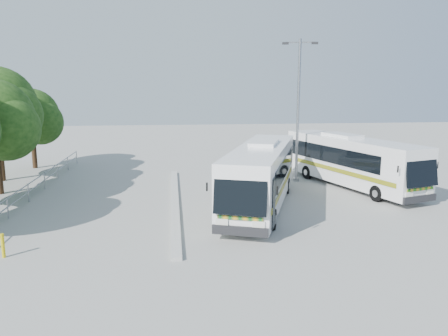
{
  "coord_description": "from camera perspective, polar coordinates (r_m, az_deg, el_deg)",
  "views": [
    {
      "loc": [
        -2.34,
        -20.52,
        6.03
      ],
      "look_at": [
        0.27,
        1.56,
        1.88
      ],
      "focal_mm": 35.0,
      "sensor_mm": 36.0,
      "label": 1
    }
  ],
  "objects": [
    {
      "name": "bollard",
      "position": [
        17.68,
        -26.91,
        -9.04
      ],
      "size": [
        0.13,
        0.13,
        0.89
      ],
      "primitive_type": "cylinder",
      "rotation": [
        0.0,
        0.0,
        0.06
      ],
      "color": "gold",
      "rests_on": "ground"
    },
    {
      "name": "railing",
      "position": [
        26.23,
        -23.58,
        -1.96
      ],
      "size": [
        0.06,
        22.0,
        1.0
      ],
      "color": "gray",
      "rests_on": "ground"
    },
    {
      "name": "lamppost",
      "position": [
        28.08,
        9.67,
        8.18
      ],
      "size": [
        2.17,
        0.65,
        8.93
      ],
      "rotation": [
        0.0,
        0.0,
        -0.21
      ],
      "color": "gray",
      "rests_on": "ground"
    },
    {
      "name": "kerb_divider",
      "position": [
        23.29,
        -6.43,
        -4.31
      ],
      "size": [
        0.4,
        16.0,
        0.15
      ],
      "primitive_type": "cube",
      "color": "#B2B2AD",
      "rests_on": "ground"
    },
    {
      "name": "tree_far_e",
      "position": [
        35.41,
        -23.77,
        6.22
      ],
      "size": [
        4.54,
        4.28,
        5.92
      ],
      "color": "#382314",
      "rests_on": "ground"
    },
    {
      "name": "coach_adjacent",
      "position": [
        27.53,
        16.19,
        0.98
      ],
      "size": [
        5.22,
        10.94,
        2.99
      ],
      "rotation": [
        0.0,
        0.0,
        0.3
      ],
      "color": "white",
      "rests_on": "ground"
    },
    {
      "name": "ground",
      "position": [
        21.52,
        -0.22,
        -5.7
      ],
      "size": [
        100.0,
        100.0,
        0.0
      ],
      "primitive_type": "plane",
      "color": "gray",
      "rests_on": "ground"
    },
    {
      "name": "coach_main",
      "position": [
        22.08,
        4.88,
        -0.79
      ],
      "size": [
        5.87,
        11.23,
        3.09
      ],
      "rotation": [
        0.0,
        0.0,
        -0.35
      ],
      "color": "white",
      "rests_on": "ground"
    }
  ]
}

